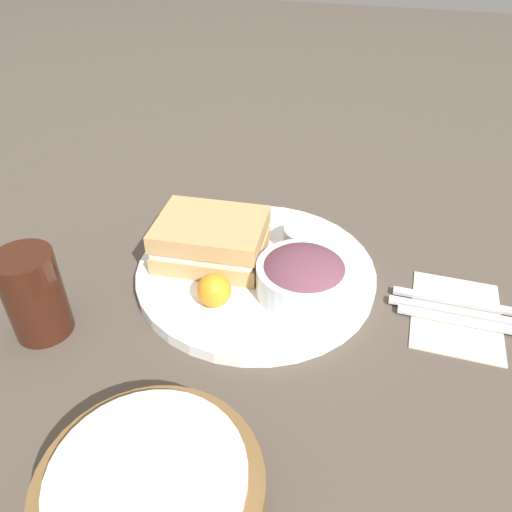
{
  "coord_description": "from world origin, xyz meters",
  "views": [
    {
      "loc": [
        -0.16,
        0.53,
        0.45
      ],
      "look_at": [
        0.0,
        0.0,
        0.04
      ],
      "focal_mm": 35.0,
      "sensor_mm": 36.0,
      "label": 1
    }
  ],
  "objects_px": {
    "sandwich": "(211,239)",
    "drink_glass": "(34,295)",
    "fork": "(457,301)",
    "knife": "(457,310)",
    "bread_basket": "(153,497)",
    "spoon": "(457,320)",
    "salad_bowl": "(303,276)",
    "dressing_cup": "(305,239)",
    "plate": "(256,272)"
  },
  "relations": [
    {
      "from": "dressing_cup",
      "to": "bread_basket",
      "type": "distance_m",
      "value": 0.41
    },
    {
      "from": "salad_bowl",
      "to": "knife",
      "type": "distance_m",
      "value": 0.2
    },
    {
      "from": "dressing_cup",
      "to": "fork",
      "type": "relative_size",
      "value": 0.39
    },
    {
      "from": "sandwich",
      "to": "knife",
      "type": "relative_size",
      "value": 0.91
    },
    {
      "from": "knife",
      "to": "spoon",
      "type": "bearing_deg",
      "value": -90.0
    },
    {
      "from": "plate",
      "to": "knife",
      "type": "distance_m",
      "value": 0.27
    },
    {
      "from": "dressing_cup",
      "to": "salad_bowl",
      "type": "bearing_deg",
      "value": 100.82
    },
    {
      "from": "bread_basket",
      "to": "spoon",
      "type": "distance_m",
      "value": 0.42
    },
    {
      "from": "sandwich",
      "to": "drink_glass",
      "type": "relative_size",
      "value": 1.37
    },
    {
      "from": "dressing_cup",
      "to": "drink_glass",
      "type": "bearing_deg",
      "value": 40.18
    },
    {
      "from": "drink_glass",
      "to": "bread_basket",
      "type": "relative_size",
      "value": 0.6
    },
    {
      "from": "salad_bowl",
      "to": "knife",
      "type": "bearing_deg",
      "value": -170.63
    },
    {
      "from": "plate",
      "to": "fork",
      "type": "bearing_deg",
      "value": -175.71
    },
    {
      "from": "drink_glass",
      "to": "sandwich",
      "type": "bearing_deg",
      "value": -130.72
    },
    {
      "from": "plate",
      "to": "sandwich",
      "type": "distance_m",
      "value": 0.08
    },
    {
      "from": "plate",
      "to": "drink_glass",
      "type": "height_order",
      "value": "drink_glass"
    },
    {
      "from": "plate",
      "to": "fork",
      "type": "distance_m",
      "value": 0.27
    },
    {
      "from": "spoon",
      "to": "salad_bowl",
      "type": "bearing_deg",
      "value": -176.26
    },
    {
      "from": "dressing_cup",
      "to": "fork",
      "type": "xyz_separation_m",
      "value": [
        -0.22,
        0.04,
        -0.03
      ]
    },
    {
      "from": "bread_basket",
      "to": "spoon",
      "type": "relative_size",
      "value": 1.29
    },
    {
      "from": "salad_bowl",
      "to": "drink_glass",
      "type": "height_order",
      "value": "drink_glass"
    },
    {
      "from": "spoon",
      "to": "bread_basket",
      "type": "bearing_deg",
      "value": -128.34
    },
    {
      "from": "dressing_cup",
      "to": "spoon",
      "type": "relative_size",
      "value": 0.43
    },
    {
      "from": "salad_bowl",
      "to": "bread_basket",
      "type": "relative_size",
      "value": 0.65
    },
    {
      "from": "sandwich",
      "to": "salad_bowl",
      "type": "bearing_deg",
      "value": 165.89
    },
    {
      "from": "sandwich",
      "to": "spoon",
      "type": "relative_size",
      "value": 1.07
    },
    {
      "from": "sandwich",
      "to": "dressing_cup",
      "type": "bearing_deg",
      "value": -156.02
    },
    {
      "from": "knife",
      "to": "drink_glass",
      "type": "bearing_deg",
      "value": -160.69
    },
    {
      "from": "fork",
      "to": "bread_basket",
      "type": "bearing_deg",
      "value": -125.48
    },
    {
      "from": "plate",
      "to": "sandwich",
      "type": "xyz_separation_m",
      "value": [
        0.07,
        -0.01,
        0.04
      ]
    },
    {
      "from": "salad_bowl",
      "to": "dressing_cup",
      "type": "distance_m",
      "value": 0.09
    },
    {
      "from": "fork",
      "to": "knife",
      "type": "height_order",
      "value": "same"
    },
    {
      "from": "salad_bowl",
      "to": "drink_glass",
      "type": "xyz_separation_m",
      "value": [
        0.3,
        0.15,
        0.01
      ]
    },
    {
      "from": "plate",
      "to": "sandwich",
      "type": "height_order",
      "value": "sandwich"
    },
    {
      "from": "plate",
      "to": "knife",
      "type": "height_order",
      "value": "plate"
    },
    {
      "from": "salad_bowl",
      "to": "bread_basket",
      "type": "xyz_separation_m",
      "value": [
        0.06,
        0.32,
        -0.01
      ]
    },
    {
      "from": "salad_bowl",
      "to": "drink_glass",
      "type": "bearing_deg",
      "value": 26.14
    },
    {
      "from": "dressing_cup",
      "to": "fork",
      "type": "height_order",
      "value": "dressing_cup"
    },
    {
      "from": "fork",
      "to": "spoon",
      "type": "relative_size",
      "value": 1.11
    },
    {
      "from": "plate",
      "to": "bread_basket",
      "type": "distance_m",
      "value": 0.35
    },
    {
      "from": "knife",
      "to": "fork",
      "type": "bearing_deg",
      "value": 90.0
    },
    {
      "from": "fork",
      "to": "knife",
      "type": "bearing_deg",
      "value": -90.0
    },
    {
      "from": "sandwich",
      "to": "drink_glass",
      "type": "xyz_separation_m",
      "value": [
        0.16,
        0.18,
        0.01
      ]
    },
    {
      "from": "spoon",
      "to": "fork",
      "type": "bearing_deg",
      "value": 90.0
    },
    {
      "from": "salad_bowl",
      "to": "dressing_cup",
      "type": "bearing_deg",
      "value": -79.18
    },
    {
      "from": "plate",
      "to": "dressing_cup",
      "type": "relative_size",
      "value": 5.26
    },
    {
      "from": "plate",
      "to": "fork",
      "type": "xyz_separation_m",
      "value": [
        -0.27,
        -0.02,
        -0.0
      ]
    },
    {
      "from": "dressing_cup",
      "to": "spoon",
      "type": "xyz_separation_m",
      "value": [
        -0.22,
        0.08,
        -0.03
      ]
    },
    {
      "from": "bread_basket",
      "to": "knife",
      "type": "distance_m",
      "value": 0.44
    },
    {
      "from": "drink_glass",
      "to": "spoon",
      "type": "height_order",
      "value": "drink_glass"
    }
  ]
}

